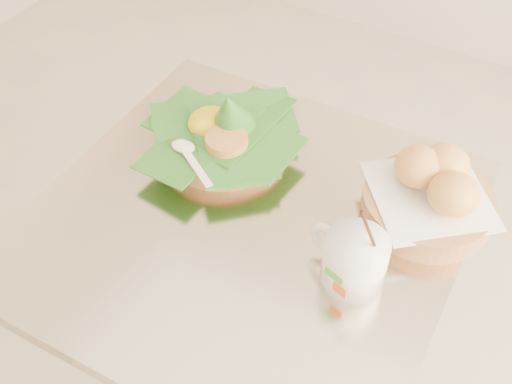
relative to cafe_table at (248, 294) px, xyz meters
The scene contains 5 objects.
floor 0.54m from the cafe_table, 156.76° to the left, with size 3.60×3.60×0.00m, color #C0B39B.
cafe_table is the anchor object (origin of this frame).
rice_basket 0.32m from the cafe_table, 133.90° to the left, with size 0.29×0.29×0.15m.
bread_basket 0.41m from the cafe_table, 32.70° to the left, with size 0.26×0.26×0.11m.
coffee_mug 0.34m from the cafe_table, ahead, with size 0.14×0.11×0.17m.
Camera 1 is at (0.48, -0.67, 1.57)m, focal length 45.00 mm.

